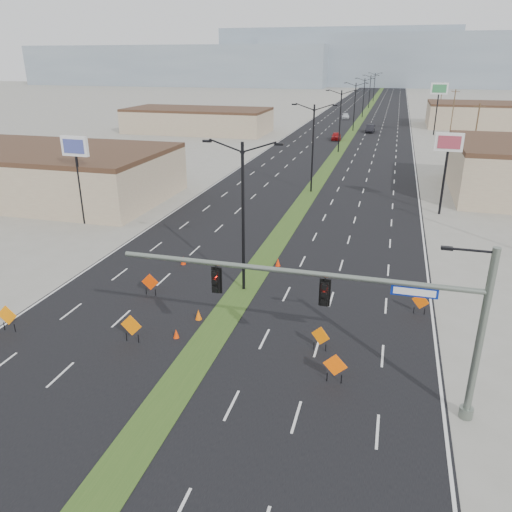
% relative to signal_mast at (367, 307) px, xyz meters
% --- Properties ---
extents(ground, '(600.00, 600.00, 0.00)m').
position_rel_signal_mast_xyz_m(ground, '(-8.56, -2.00, -4.79)').
color(ground, gray).
rests_on(ground, ground).
extents(road_surface, '(25.00, 400.00, 0.02)m').
position_rel_signal_mast_xyz_m(road_surface, '(-8.56, 98.00, -4.79)').
color(road_surface, black).
rests_on(road_surface, ground).
extents(median_strip, '(2.00, 400.00, 0.04)m').
position_rel_signal_mast_xyz_m(median_strip, '(-8.56, 98.00, -4.79)').
color(median_strip, '#2D4C1B').
rests_on(median_strip, ground).
extents(building_sw_near, '(40.00, 16.00, 5.00)m').
position_rel_signal_mast_xyz_m(building_sw_near, '(-43.56, 28.00, -2.29)').
color(building_sw_near, tan).
rests_on(building_sw_near, ground).
extents(building_sw_far, '(30.00, 14.00, 4.50)m').
position_rel_signal_mast_xyz_m(building_sw_far, '(-40.56, 83.00, -2.54)').
color(building_sw_far, tan).
rests_on(building_sw_far, ground).
extents(mesa_west, '(180.00, 50.00, 22.00)m').
position_rel_signal_mast_xyz_m(mesa_west, '(-128.56, 278.00, 6.21)').
color(mesa_west, gray).
rests_on(mesa_west, ground).
extents(mesa_center, '(220.00, 50.00, 28.00)m').
position_rel_signal_mast_xyz_m(mesa_center, '(31.44, 298.00, 9.21)').
color(mesa_center, gray).
rests_on(mesa_center, ground).
extents(mesa_backdrop, '(140.00, 50.00, 32.00)m').
position_rel_signal_mast_xyz_m(mesa_backdrop, '(-38.56, 318.00, 11.21)').
color(mesa_backdrop, gray).
rests_on(mesa_backdrop, ground).
extents(signal_mast, '(16.30, 0.60, 8.00)m').
position_rel_signal_mast_xyz_m(signal_mast, '(0.00, 0.00, 0.00)').
color(signal_mast, slate).
rests_on(signal_mast, ground).
extents(streetlight_0, '(5.15, 0.24, 10.02)m').
position_rel_signal_mast_xyz_m(streetlight_0, '(-8.56, 10.00, 0.63)').
color(streetlight_0, black).
rests_on(streetlight_0, ground).
extents(streetlight_1, '(5.15, 0.24, 10.02)m').
position_rel_signal_mast_xyz_m(streetlight_1, '(-8.56, 38.00, 0.63)').
color(streetlight_1, black).
rests_on(streetlight_1, ground).
extents(streetlight_2, '(5.15, 0.24, 10.02)m').
position_rel_signal_mast_xyz_m(streetlight_2, '(-8.56, 66.00, 0.63)').
color(streetlight_2, black).
rests_on(streetlight_2, ground).
extents(streetlight_3, '(5.15, 0.24, 10.02)m').
position_rel_signal_mast_xyz_m(streetlight_3, '(-8.56, 94.00, 0.63)').
color(streetlight_3, black).
rests_on(streetlight_3, ground).
extents(streetlight_4, '(5.15, 0.24, 10.02)m').
position_rel_signal_mast_xyz_m(streetlight_4, '(-8.56, 122.00, 0.63)').
color(streetlight_4, black).
rests_on(streetlight_4, ground).
extents(streetlight_5, '(5.15, 0.24, 10.02)m').
position_rel_signal_mast_xyz_m(streetlight_5, '(-8.56, 150.00, 0.63)').
color(streetlight_5, black).
rests_on(streetlight_5, ground).
extents(streetlight_6, '(5.15, 0.24, 10.02)m').
position_rel_signal_mast_xyz_m(streetlight_6, '(-8.56, 178.00, 0.63)').
color(streetlight_6, black).
rests_on(streetlight_6, ground).
extents(utility_pole_1, '(1.60, 0.20, 9.00)m').
position_rel_signal_mast_xyz_m(utility_pole_1, '(11.44, 58.00, -0.12)').
color(utility_pole_1, '#4C3823').
rests_on(utility_pole_1, ground).
extents(utility_pole_2, '(1.60, 0.20, 9.00)m').
position_rel_signal_mast_xyz_m(utility_pole_2, '(11.44, 93.00, -0.12)').
color(utility_pole_2, '#4C3823').
rests_on(utility_pole_2, ground).
extents(utility_pole_3, '(1.60, 0.20, 9.00)m').
position_rel_signal_mast_xyz_m(utility_pole_3, '(11.44, 128.00, -0.12)').
color(utility_pole_3, '#4C3823').
rests_on(utility_pole_3, ground).
extents(car_left, '(2.15, 4.54, 1.50)m').
position_rel_signal_mast_xyz_m(car_left, '(-10.56, 79.68, -4.04)').
color(car_left, maroon).
rests_on(car_left, ground).
extents(car_mid, '(1.84, 4.86, 1.58)m').
position_rel_signal_mast_xyz_m(car_mid, '(-4.76, 92.62, -4.00)').
color(car_mid, black).
rests_on(car_mid, ground).
extents(car_far, '(2.28, 4.69, 1.31)m').
position_rel_signal_mast_xyz_m(car_far, '(-12.56, 117.46, -4.13)').
color(car_far, silver).
rests_on(car_far, ground).
extents(construction_sign_0, '(1.25, 0.13, 1.66)m').
position_rel_signal_mast_xyz_m(construction_sign_0, '(-20.06, 1.00, -3.81)').
color(construction_sign_0, orange).
rests_on(construction_sign_0, ground).
extents(construction_sign_1, '(1.27, 0.05, 1.69)m').
position_rel_signal_mast_xyz_m(construction_sign_1, '(-12.58, 1.79, -3.80)').
color(construction_sign_1, orange).
rests_on(construction_sign_1, ground).
extents(construction_sign_2, '(1.17, 0.15, 1.56)m').
position_rel_signal_mast_xyz_m(construction_sign_2, '(-14.28, 7.48, -3.88)').
color(construction_sign_2, '#D83804').
rests_on(construction_sign_2, ground).
extents(construction_sign_3, '(1.04, 0.43, 1.47)m').
position_rel_signal_mast_xyz_m(construction_sign_3, '(-2.37, 3.68, -3.93)').
color(construction_sign_3, orange).
rests_on(construction_sign_3, ground).
extents(construction_sign_4, '(1.20, 0.13, 1.60)m').
position_rel_signal_mast_xyz_m(construction_sign_4, '(-1.27, 1.00, -3.85)').
color(construction_sign_4, '#FF5B05').
rests_on(construction_sign_4, ground).
extents(construction_sign_5, '(1.02, 0.45, 1.45)m').
position_rel_signal_mast_xyz_m(construction_sign_5, '(2.94, 9.42, -3.94)').
color(construction_sign_5, '#E85404').
rests_on(construction_sign_5, ground).
extents(cone_0, '(0.35, 0.35, 0.56)m').
position_rel_signal_mast_xyz_m(cone_0, '(-10.41, 2.83, -4.51)').
color(cone_0, '#ED3704').
rests_on(cone_0, ground).
extents(cone_1, '(0.40, 0.40, 0.66)m').
position_rel_signal_mast_xyz_m(cone_1, '(-9.98, 5.18, -4.46)').
color(cone_1, '#F36105').
rests_on(cone_1, ground).
extents(cone_2, '(0.41, 0.41, 0.65)m').
position_rel_signal_mast_xyz_m(cone_2, '(-7.21, 14.61, -4.47)').
color(cone_2, red).
rests_on(cone_2, ground).
extents(cone_3, '(0.43, 0.43, 0.67)m').
position_rel_signal_mast_xyz_m(cone_3, '(-14.31, 13.04, -4.45)').
color(cone_3, red).
rests_on(cone_3, ground).
extents(pole_sign_west, '(2.71, 0.53, 8.27)m').
position_rel_signal_mast_xyz_m(pole_sign_west, '(-27.51, 20.07, 1.88)').
color(pole_sign_west, black).
rests_on(pole_sign_west, ground).
extents(pole_sign_east_near, '(2.66, 0.56, 8.12)m').
position_rel_signal_mast_xyz_m(pole_sign_east_near, '(5.58, 32.43, 1.75)').
color(pole_sign_east_near, black).
rests_on(pole_sign_east_near, ground).
extents(pole_sign_east_far, '(3.36, 0.44, 10.30)m').
position_rel_signal_mast_xyz_m(pole_sign_east_far, '(8.19, 91.84, 3.67)').
color(pole_sign_east_far, black).
rests_on(pole_sign_east_far, ground).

